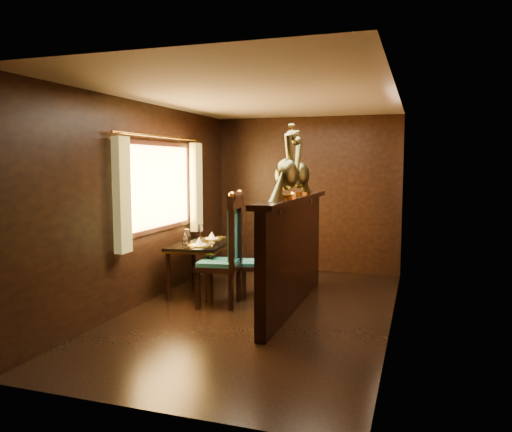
# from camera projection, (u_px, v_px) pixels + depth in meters

# --- Properties ---
(ground) EXTENTS (5.00, 5.00, 0.00)m
(ground) POSITION_uv_depth(u_px,v_px,m) (260.00, 312.00, 5.90)
(ground) COLOR black
(ground) RESTS_ON ground
(room_shell) EXTENTS (3.04, 5.04, 2.52)m
(room_shell) POSITION_uv_depth(u_px,v_px,m) (253.00, 178.00, 5.77)
(room_shell) COLOR black
(room_shell) RESTS_ON ground
(partition) EXTENTS (0.26, 2.70, 1.36)m
(partition) POSITION_uv_depth(u_px,v_px,m) (293.00, 250.00, 6.01)
(partition) COLOR black
(partition) RESTS_ON ground
(dining_table) EXTENTS (0.84, 1.24, 0.88)m
(dining_table) POSITION_uv_depth(u_px,v_px,m) (201.00, 247.00, 6.79)
(dining_table) COLOR black
(dining_table) RESTS_ON ground
(chair_left) EXTENTS (0.58, 0.60, 1.43)m
(chair_left) POSITION_uv_depth(u_px,v_px,m) (229.00, 246.00, 6.10)
(chair_left) COLOR black
(chair_left) RESTS_ON ground
(chair_right) EXTENTS (0.55, 0.56, 1.21)m
(chair_right) POSITION_uv_depth(u_px,v_px,m) (266.00, 250.00, 6.53)
(chair_right) COLOR black
(chair_right) RESTS_ON ground
(peacock_left) EXTENTS (0.27, 0.71, 0.85)m
(peacock_left) POSITION_uv_depth(u_px,v_px,m) (287.00, 160.00, 5.58)
(peacock_left) COLOR #174730
(peacock_left) RESTS_ON partition
(peacock_right) EXTENTS (0.25, 0.66, 0.79)m
(peacock_right) POSITION_uv_depth(u_px,v_px,m) (300.00, 163.00, 6.19)
(peacock_right) COLOR #174730
(peacock_right) RESTS_ON partition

